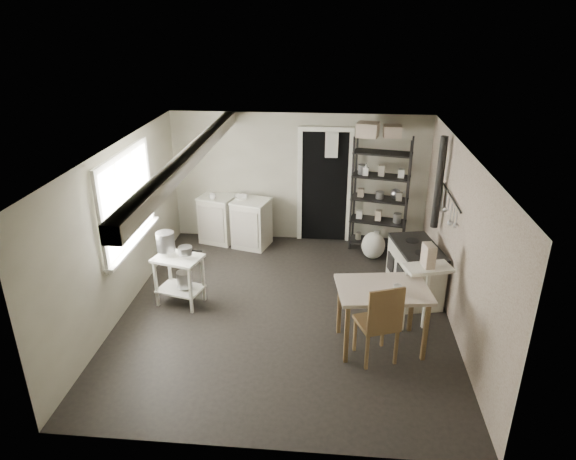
# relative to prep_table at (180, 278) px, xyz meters

# --- Properties ---
(floor) EXTENTS (5.00, 5.00, 0.00)m
(floor) POSITION_rel_prep_table_xyz_m (1.52, -0.06, -0.40)
(floor) COLOR black
(floor) RESTS_ON ground
(ceiling) EXTENTS (5.00, 5.00, 0.00)m
(ceiling) POSITION_rel_prep_table_xyz_m (1.52, -0.06, 1.90)
(ceiling) COLOR silver
(ceiling) RESTS_ON wall_back
(wall_back) EXTENTS (4.50, 0.02, 2.30)m
(wall_back) POSITION_rel_prep_table_xyz_m (1.52, 2.44, 0.75)
(wall_back) COLOR #B4B099
(wall_back) RESTS_ON ground
(wall_front) EXTENTS (4.50, 0.02, 2.30)m
(wall_front) POSITION_rel_prep_table_xyz_m (1.52, -2.56, 0.75)
(wall_front) COLOR #B4B099
(wall_front) RESTS_ON ground
(wall_left) EXTENTS (0.02, 5.00, 2.30)m
(wall_left) POSITION_rel_prep_table_xyz_m (-0.73, -0.06, 0.75)
(wall_left) COLOR #B4B099
(wall_left) RESTS_ON ground
(wall_right) EXTENTS (0.02, 5.00, 2.30)m
(wall_right) POSITION_rel_prep_table_xyz_m (3.77, -0.06, 0.75)
(wall_right) COLOR #B4B099
(wall_right) RESTS_ON ground
(window) EXTENTS (0.12, 1.76, 1.28)m
(window) POSITION_rel_prep_table_xyz_m (-0.70, 0.14, 1.10)
(window) COLOR white
(window) RESTS_ON wall_left
(doorway) EXTENTS (0.96, 0.10, 2.08)m
(doorway) POSITION_rel_prep_table_xyz_m (1.97, 2.41, 0.60)
(doorway) COLOR white
(doorway) RESTS_ON ground
(ceiling_beam) EXTENTS (0.18, 5.00, 0.18)m
(ceiling_beam) POSITION_rel_prep_table_xyz_m (0.32, -0.06, 1.80)
(ceiling_beam) COLOR white
(ceiling_beam) RESTS_ON ceiling
(wallpaper_panel) EXTENTS (0.01, 5.00, 2.30)m
(wallpaper_panel) POSITION_rel_prep_table_xyz_m (3.76, -0.06, 0.75)
(wallpaper_panel) COLOR #B9AA96
(wallpaper_panel) RESTS_ON wall_right
(utensil_rail) EXTENTS (0.06, 1.20, 0.44)m
(utensil_rail) POSITION_rel_prep_table_xyz_m (3.71, 0.54, 1.15)
(utensil_rail) COLOR #A9A9AB
(utensil_rail) RESTS_ON wall_right
(prep_table) EXTENTS (0.74, 0.60, 0.73)m
(prep_table) POSITION_rel_prep_table_xyz_m (0.00, 0.00, 0.00)
(prep_table) COLOR white
(prep_table) RESTS_ON ground
(stockpot) EXTENTS (0.27, 0.27, 0.27)m
(stockpot) POSITION_rel_prep_table_xyz_m (-0.17, 0.05, 0.54)
(stockpot) COLOR #A9A9AB
(stockpot) RESTS_ON prep_table
(saucepan) EXTENTS (0.25, 0.25, 0.11)m
(saucepan) POSITION_rel_prep_table_xyz_m (0.12, -0.02, 0.45)
(saucepan) COLOR #A9A9AB
(saucepan) RESTS_ON prep_table
(bucket) EXTENTS (0.25, 0.25, 0.23)m
(bucket) POSITION_rel_prep_table_xyz_m (0.07, 0.00, -0.02)
(bucket) COLOR #A9A9AB
(bucket) RESTS_ON prep_table
(base_cabinets) EXTENTS (1.40, 0.88, 0.85)m
(base_cabinets) POSITION_rel_prep_table_xyz_m (0.40, 2.12, 0.06)
(base_cabinets) COLOR beige
(base_cabinets) RESTS_ON ground
(mixing_bowl) EXTENTS (0.38, 0.38, 0.08)m
(mixing_bowl) POSITION_rel_prep_table_xyz_m (0.52, 2.09, 0.56)
(mixing_bowl) COLOR white
(mixing_bowl) RESTS_ON base_cabinets
(counter_cup) EXTENTS (0.13, 0.13, 0.09)m
(counter_cup) POSITION_rel_prep_table_xyz_m (0.03, 2.05, 0.57)
(counter_cup) COLOR white
(counter_cup) RESTS_ON base_cabinets
(shelf_rack) EXTENTS (1.01, 0.56, 2.01)m
(shelf_rack) POSITION_rel_prep_table_xyz_m (2.91, 2.10, 0.55)
(shelf_rack) COLOR black
(shelf_rack) RESTS_ON ground
(shelf_jar) EXTENTS (0.11, 0.11, 0.21)m
(shelf_jar) POSITION_rel_prep_table_xyz_m (2.65, 2.11, 0.98)
(shelf_jar) COLOR white
(shelf_jar) RESTS_ON shelf_rack
(storage_box_a) EXTENTS (0.40, 0.37, 0.23)m
(storage_box_a) POSITION_rel_prep_table_xyz_m (2.64, 2.05, 1.61)
(storage_box_a) COLOR beige
(storage_box_a) RESTS_ON shelf_rack
(storage_box_b) EXTENTS (0.29, 0.27, 0.18)m
(storage_box_b) POSITION_rel_prep_table_xyz_m (3.04, 2.09, 1.59)
(storage_box_b) COLOR beige
(storage_box_b) RESTS_ON shelf_rack
(stove) EXTENTS (0.76, 1.11, 0.80)m
(stove) POSITION_rel_prep_table_xyz_m (3.35, 0.52, 0.04)
(stove) COLOR beige
(stove) RESTS_ON ground
(stovepipe) EXTENTS (0.14, 0.14, 1.52)m
(stovepipe) POSITION_rel_prep_table_xyz_m (3.64, 1.01, 1.19)
(stovepipe) COLOR black
(stovepipe) RESTS_ON stove
(side_ledge) EXTENTS (0.66, 0.47, 0.92)m
(side_ledge) POSITION_rel_prep_table_xyz_m (3.35, -0.33, 0.03)
(side_ledge) COLOR white
(side_ledge) RESTS_ON ground
(oats_box) EXTENTS (0.16, 0.22, 0.30)m
(oats_box) POSITION_rel_prep_table_xyz_m (3.34, -0.32, 0.61)
(oats_box) COLOR beige
(oats_box) RESTS_ON side_ledge
(work_table) EXTENTS (1.19, 0.91, 0.83)m
(work_table) POSITION_rel_prep_table_xyz_m (2.76, -0.77, -0.02)
(work_table) COLOR beige
(work_table) RESTS_ON ground
(table_cup) EXTENTS (0.11, 0.11, 0.09)m
(table_cup) POSITION_rel_prep_table_xyz_m (2.92, -0.86, 0.41)
(table_cup) COLOR white
(table_cup) RESTS_ON work_table
(chair) EXTENTS (0.57, 0.58, 1.06)m
(chair) POSITION_rel_prep_table_xyz_m (2.69, -1.02, 0.08)
(chair) COLOR brown
(chair) RESTS_ON ground
(flour_sack) EXTENTS (0.46, 0.42, 0.47)m
(flour_sack) POSITION_rel_prep_table_xyz_m (2.83, 1.71, -0.16)
(flour_sack) COLOR silver
(flour_sack) RESTS_ON ground
(floor_crock) EXTENTS (0.14, 0.14, 0.15)m
(floor_crock) POSITION_rel_prep_table_xyz_m (2.91, -0.09, -0.33)
(floor_crock) COLOR white
(floor_crock) RESTS_ON ground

